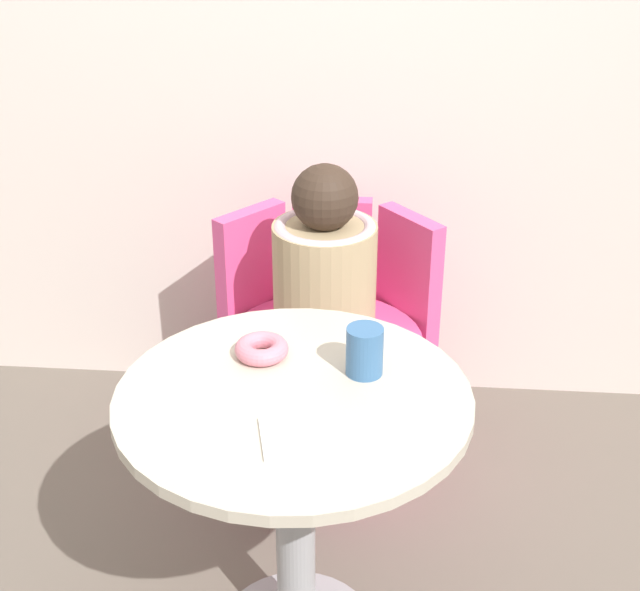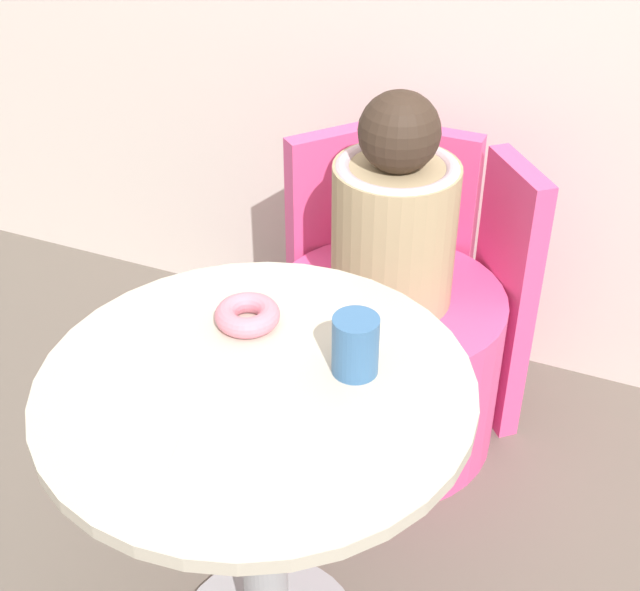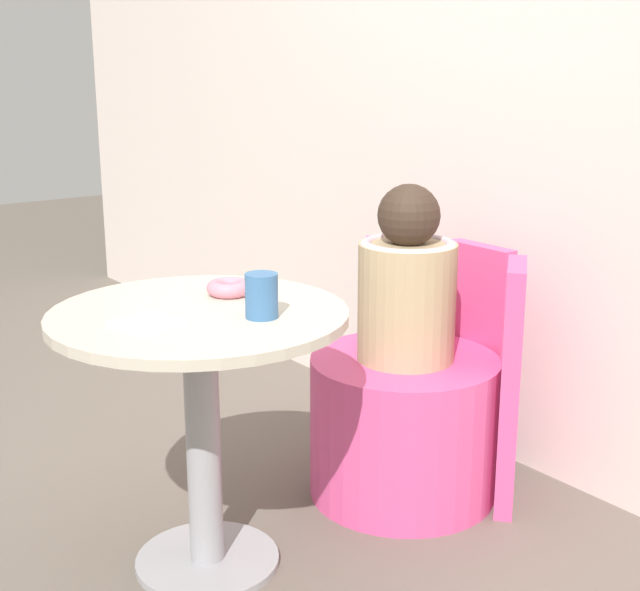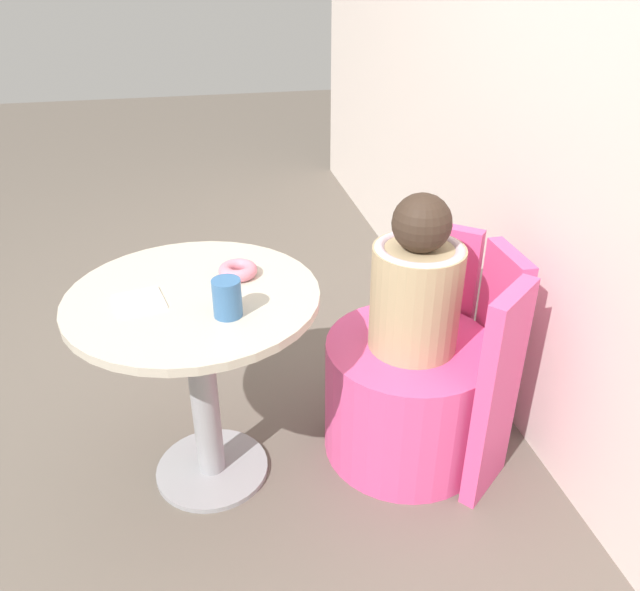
{
  "view_description": "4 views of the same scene",
  "coord_description": "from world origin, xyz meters",
  "px_view_note": "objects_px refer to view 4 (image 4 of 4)",
  "views": [
    {
      "loc": [
        0.15,
        -1.41,
        1.63
      ],
      "look_at": [
        0.0,
        0.4,
        0.68
      ],
      "focal_mm": 50.0,
      "sensor_mm": 36.0,
      "label": 1
    },
    {
      "loc": [
        0.49,
        -0.92,
        1.57
      ],
      "look_at": [
        -0.05,
        0.36,
        0.61
      ],
      "focal_mm": 50.0,
      "sensor_mm": 36.0,
      "label": 2
    },
    {
      "loc": [
        1.73,
        -0.95,
        1.23
      ],
      "look_at": [
        0.02,
        0.35,
        0.65
      ],
      "focal_mm": 50.0,
      "sensor_mm": 36.0,
      "label": 3
    },
    {
      "loc": [
        1.52,
        0.06,
        1.49
      ],
      "look_at": [
        0.04,
        0.37,
        0.65
      ],
      "focal_mm": 35.0,
      "sensor_mm": 36.0,
      "label": 4
    }
  ],
  "objects_px": {
    "round_table": "(198,344)",
    "child_figure": "(417,283)",
    "tub_chair": "(407,397)",
    "cup": "(227,298)",
    "donut": "(238,270)"
  },
  "relations": [
    {
      "from": "round_table",
      "to": "child_figure",
      "type": "xyz_separation_m",
      "value": [
        0.01,
        0.65,
        0.13
      ]
    },
    {
      "from": "tub_chair",
      "to": "cup",
      "type": "xyz_separation_m",
      "value": [
        0.12,
        -0.56,
        0.51
      ]
    },
    {
      "from": "tub_chair",
      "to": "child_figure",
      "type": "xyz_separation_m",
      "value": [
        -0.0,
        0.0,
        0.42
      ]
    },
    {
      "from": "round_table",
      "to": "child_figure",
      "type": "bearing_deg",
      "value": 88.99
    },
    {
      "from": "round_table",
      "to": "child_figure",
      "type": "height_order",
      "value": "child_figure"
    },
    {
      "from": "child_figure",
      "to": "cup",
      "type": "distance_m",
      "value": 0.58
    },
    {
      "from": "round_table",
      "to": "cup",
      "type": "xyz_separation_m",
      "value": [
        0.13,
        0.09,
        0.22
      ]
    },
    {
      "from": "cup",
      "to": "donut",
      "type": "bearing_deg",
      "value": 167.94
    },
    {
      "from": "child_figure",
      "to": "donut",
      "type": "relative_size",
      "value": 4.39
    },
    {
      "from": "tub_chair",
      "to": "child_figure",
      "type": "bearing_deg",
      "value": 180.0
    },
    {
      "from": "round_table",
      "to": "cup",
      "type": "relative_size",
      "value": 6.89
    },
    {
      "from": "round_table",
      "to": "cup",
      "type": "height_order",
      "value": "cup"
    },
    {
      "from": "cup",
      "to": "round_table",
      "type": "bearing_deg",
      "value": -146.95
    },
    {
      "from": "round_table",
      "to": "tub_chair",
      "type": "xyz_separation_m",
      "value": [
        0.01,
        0.65,
        -0.29
      ]
    },
    {
      "from": "child_figure",
      "to": "donut",
      "type": "bearing_deg",
      "value": -100.09
    }
  ]
}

